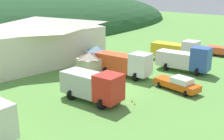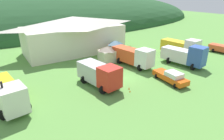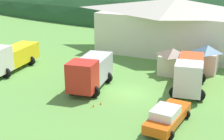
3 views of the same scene
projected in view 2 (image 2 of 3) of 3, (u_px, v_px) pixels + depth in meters
ground_plane at (122, 78)px, 28.45m from camera, size 200.00×200.00×0.00m
forested_hill_backdrop at (35, 26)px, 72.78m from camera, size 154.39×60.00×24.48m
depot_building at (74, 34)px, 39.63m from camera, size 20.86×10.15×7.24m
play_shed_cream at (107, 54)px, 34.43m from camera, size 2.80×2.79×2.89m
play_shed_pink at (115, 48)px, 37.76m from camera, size 2.46×2.72×3.07m
flatbed_truck_yellow at (7, 93)px, 20.77m from camera, size 3.81×8.34×3.25m
crane_truck_red at (100, 74)px, 25.40m from camera, size 3.85×7.02×3.22m
heavy_rig_white at (134, 56)px, 32.54m from camera, size 3.87×7.98×3.34m
box_truck_blue at (185, 55)px, 32.63m from camera, size 3.81×7.60×3.68m
heavy_rig_striped at (181, 47)px, 37.88m from camera, size 3.83×7.69×3.53m
service_pickup_orange at (171, 77)px, 26.80m from camera, size 2.50×5.51×1.66m
traffic_light_west at (4, 95)px, 18.83m from camera, size 0.20×0.32×3.84m
traffic_cone_near_pickup at (129, 89)px, 25.09m from camera, size 0.36×0.36×0.60m
traffic_cone_mid_row at (130, 92)px, 24.40m from camera, size 0.36×0.36×0.51m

